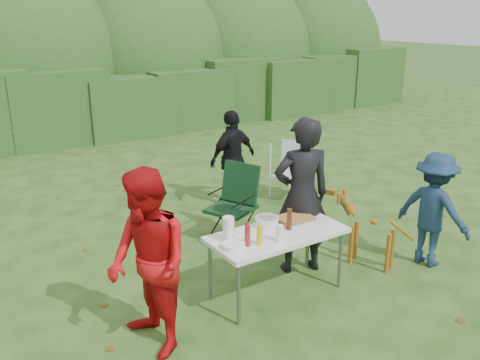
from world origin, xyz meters
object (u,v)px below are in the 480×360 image
lawn_chair (291,172)px  ketchup_bottle (247,236)px  paper_towel_roll (228,229)px  dog (373,233)px  camping_chair (231,204)px  folding_table (277,237)px  person_black_puffy (233,158)px  child (433,210)px  person_cook (302,196)px  mustard_bottle (260,235)px  beer_bottle (289,219)px  person_red_jacket (148,264)px

lawn_chair → ketchup_bottle: size_ratio=4.38×
lawn_chair → paper_towel_roll: (-2.54, -2.13, 0.39)m
dog → camping_chair: camping_chair is taller
folding_table → person_black_puffy: bearing=67.6°
person_black_puffy → ketchup_bottle: bearing=49.9°
folding_table → dog: (1.37, -0.11, -0.25)m
dog → lawn_chair: (0.62, 2.36, 0.04)m
child → lawn_chair: 2.71m
person_cook → dog: (0.80, -0.42, -0.51)m
lawn_chair → mustard_bottle: bearing=11.2°
dog → paper_towel_roll: paper_towel_roll is taller
paper_towel_roll → child: bearing=-12.5°
camping_chair → ketchup_bottle: size_ratio=4.77×
ketchup_bottle → beer_bottle: bearing=7.9°
camping_chair → mustard_bottle: 1.74m
person_cook → person_black_puffy: size_ratio=1.22×
folding_table → mustard_bottle: (-0.33, -0.14, 0.15)m
ketchup_bottle → camping_chair: bearing=63.6°
person_black_puffy → mustard_bottle: 3.08m
person_black_puffy → beer_bottle: size_ratio=6.43×
lawn_chair → folding_table: bearing=13.9°
camping_chair → beer_bottle: 1.50m
folding_table → mustard_bottle: bearing=-157.9°
camping_chair → mustard_bottle: (-0.65, -1.58, 0.32)m
camping_chair → ketchup_bottle: bearing=39.1°
camping_chair → mustard_bottle: bearing=43.3°
person_red_jacket → person_black_puffy: 3.79m
mustard_bottle → person_cook: bearing=26.0°
beer_bottle → paper_towel_roll: paper_towel_roll is taller
camping_chair → mustard_bottle: size_ratio=5.25×
person_black_puffy → paper_towel_roll: size_ratio=5.93×
person_cook → lawn_chair: 2.45m
camping_chair → lawn_chair: 1.86m
person_cook → paper_towel_roll: size_ratio=7.25×
person_red_jacket → dog: (2.91, 0.04, -0.43)m
camping_chair → dog: bearing=99.8°
mustard_bottle → ketchup_bottle: ketchup_bottle is taller
dog → folding_table: bearing=61.4°
person_cook → ketchup_bottle: bearing=39.3°
person_red_jacket → child: (3.56, -0.31, -0.16)m
person_red_jacket → ketchup_bottle: 1.10m
camping_chair → lawn_chair: camping_chair is taller
lawn_chair → beer_bottle: 2.93m
person_black_puffy → beer_bottle: person_black_puffy is taller
person_red_jacket → person_cook: bearing=98.8°
camping_chair → ketchup_bottle: 1.74m
folding_table → ketchup_bottle: 0.49m
dog → paper_towel_roll: bearing=59.2°
child → ketchup_bottle: child is taller
lawn_chair → ketchup_bottle: lawn_chair is taller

